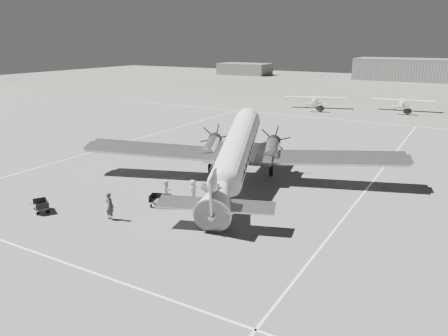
# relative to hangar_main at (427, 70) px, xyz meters

# --- Properties ---
(ground) EXTENTS (260.00, 260.00, 0.00)m
(ground) POSITION_rel_hangar_main_xyz_m (-5.00, -120.00, -3.30)
(ground) COLOR slate
(ground) RESTS_ON ground
(taxi_line_near) EXTENTS (60.00, 0.15, 0.01)m
(taxi_line_near) POSITION_rel_hangar_main_xyz_m (-5.00, -134.00, -3.29)
(taxi_line_near) COLOR white
(taxi_line_near) RESTS_ON ground
(taxi_line_right) EXTENTS (0.15, 80.00, 0.01)m
(taxi_line_right) POSITION_rel_hangar_main_xyz_m (7.00, -120.00, -3.29)
(taxi_line_right) COLOR white
(taxi_line_right) RESTS_ON ground
(taxi_line_left) EXTENTS (0.15, 60.00, 0.01)m
(taxi_line_left) POSITION_rel_hangar_main_xyz_m (-23.00, -110.00, -3.29)
(taxi_line_left) COLOR white
(taxi_line_left) RESTS_ON ground
(taxi_line_horizon) EXTENTS (90.00, 0.15, 0.01)m
(taxi_line_horizon) POSITION_rel_hangar_main_xyz_m (-5.00, -80.00, -3.29)
(taxi_line_horizon) COLOR white
(taxi_line_horizon) RESTS_ON ground
(grass_infield) EXTENTS (260.00, 90.00, 0.01)m
(grass_infield) POSITION_rel_hangar_main_xyz_m (-5.00, -25.00, -3.30)
(grass_infield) COLOR #615F51
(grass_infield) RESTS_ON ground
(hangar_main) EXTENTS (42.00, 14.00, 6.60)m
(hangar_main) POSITION_rel_hangar_main_xyz_m (0.00, 0.00, 0.00)
(hangar_main) COLOR slate
(hangar_main) RESTS_ON ground
(shed_secondary) EXTENTS (18.00, 10.00, 4.00)m
(shed_secondary) POSITION_rel_hangar_main_xyz_m (-60.00, -5.00, -1.30)
(shed_secondary) COLOR #535353
(shed_secondary) RESTS_ON ground
(dc3_airliner) EXTENTS (34.50, 29.02, 5.60)m
(dc3_airliner) POSITION_rel_hangar_main_xyz_m (-3.06, -117.26, -0.50)
(dc3_airliner) COLOR #B3B3B6
(dc3_airliner) RESTS_ON ground
(light_plane_left) EXTENTS (13.63, 12.24, 2.36)m
(light_plane_left) POSITION_rel_hangar_main_xyz_m (-11.68, -70.40, -2.12)
(light_plane_left) COLOR white
(light_plane_left) RESTS_ON ground
(light_plane_right) EXTENTS (12.07, 10.26, 2.29)m
(light_plane_right) POSITION_rel_hangar_main_xyz_m (2.89, -65.86, -2.15)
(light_plane_right) COLOR white
(light_plane_right) RESTS_ON ground
(baggage_cart_near) EXTENTS (1.94, 1.66, 0.93)m
(baggage_cart_near) POSITION_rel_hangar_main_xyz_m (-5.83, -124.23, -2.84)
(baggage_cart_near) COLOR #535353
(baggage_cart_near) RESTS_ON ground
(baggage_cart_far) EXTENTS (1.90, 1.73, 0.88)m
(baggage_cart_far) POSITION_rel_hangar_main_xyz_m (-12.82, -129.49, -2.86)
(baggage_cart_far) COLOR #535353
(baggage_cart_far) RESTS_ON ground
(ground_crew) EXTENTS (0.77, 0.54, 2.01)m
(ground_crew) POSITION_rel_hangar_main_xyz_m (-7.33, -128.01, -2.29)
(ground_crew) COLOR #2E2E2E
(ground_crew) RESTS_ON ground
(ramp_agent) EXTENTS (0.86, 1.03, 1.94)m
(ramp_agent) POSITION_rel_hangar_main_xyz_m (-5.72, -123.49, -2.33)
(ramp_agent) COLOR silver
(ramp_agent) RESTS_ON ground
(passenger) EXTENTS (0.70, 0.94, 1.76)m
(passenger) POSITION_rel_hangar_main_xyz_m (-4.29, -122.05, -2.42)
(passenger) COLOR #A9A9A7
(passenger) RESTS_ON ground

